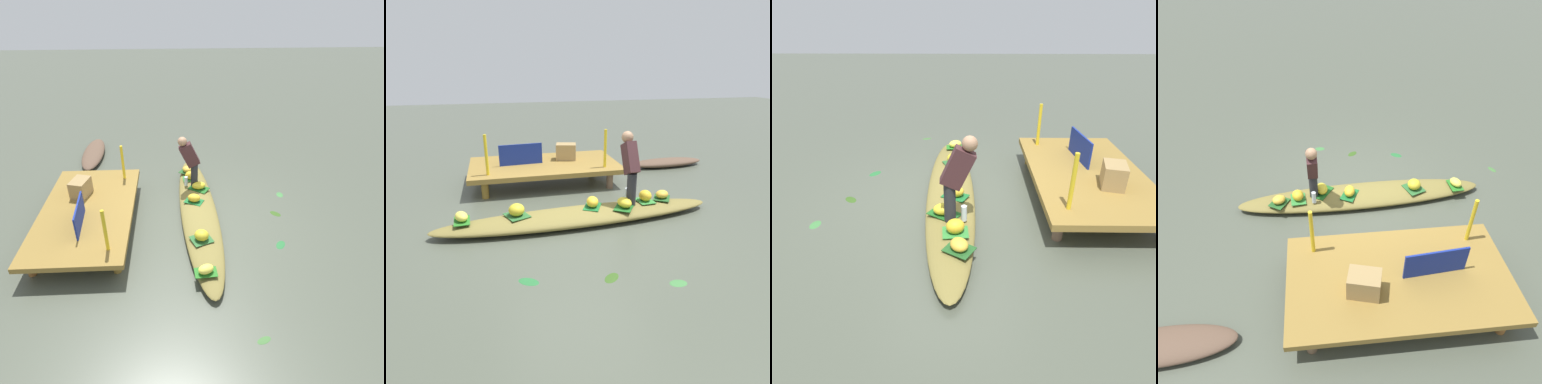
% 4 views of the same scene
% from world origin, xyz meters
% --- Properties ---
extents(canal_water, '(40.00, 40.00, 0.00)m').
position_xyz_m(canal_water, '(0.00, 0.00, 0.00)').
color(canal_water, '#4B5143').
rests_on(canal_water, ground).
extents(dock_platform, '(3.20, 1.80, 0.44)m').
position_xyz_m(dock_platform, '(-0.25, 2.23, 0.38)').
color(dock_platform, olive).
rests_on(dock_platform, ground).
extents(vendor_boat, '(4.74, 0.97, 0.22)m').
position_xyz_m(vendor_boat, '(0.00, 0.00, 0.11)').
color(vendor_boat, olive).
rests_on(vendor_boat, ground).
extents(moored_boat, '(1.99, 0.64, 0.20)m').
position_xyz_m(moored_boat, '(2.98, 2.76, 0.10)').
color(moored_boat, brown).
rests_on(moored_boat, ground).
extents(leaf_mat_0, '(0.44, 0.47, 0.01)m').
position_xyz_m(leaf_mat_0, '(-1.02, 0.02, 0.22)').
color(leaf_mat_0, '#29612D').
rests_on(leaf_mat_0, vendor_boat).
extents(banana_bunch_0, '(0.32, 0.33, 0.19)m').
position_xyz_m(banana_bunch_0, '(-1.02, 0.02, 0.32)').
color(banana_bunch_0, gold).
rests_on(banana_bunch_0, vendor_boat).
extents(leaf_mat_1, '(0.47, 0.52, 0.01)m').
position_xyz_m(leaf_mat_1, '(0.76, -0.05, 0.22)').
color(leaf_mat_1, '#1C5C1F').
rests_on(leaf_mat_1, vendor_boat).
extents(banana_bunch_1, '(0.25, 0.33, 0.16)m').
position_xyz_m(banana_bunch_1, '(0.76, -0.05, 0.30)').
color(banana_bunch_1, gold).
rests_on(banana_bunch_1, vendor_boat).
extents(leaf_mat_2, '(0.26, 0.39, 0.01)m').
position_xyz_m(leaf_mat_2, '(-1.85, 0.01, 0.22)').
color(leaf_mat_2, '#267121').
rests_on(leaf_mat_2, vendor_boat).
extents(banana_bunch_2, '(0.27, 0.31, 0.15)m').
position_xyz_m(banana_bunch_2, '(-1.85, 0.01, 0.29)').
color(banana_bunch_2, '#EBDC4E').
rests_on(banana_bunch_2, vendor_boat).
extents(leaf_mat_3, '(0.40, 0.46, 0.01)m').
position_xyz_m(leaf_mat_3, '(0.24, 0.09, 0.22)').
color(leaf_mat_3, '#19662B').
rests_on(leaf_mat_3, vendor_boat).
extents(banana_bunch_3, '(0.25, 0.31, 0.17)m').
position_xyz_m(banana_bunch_3, '(0.24, 0.09, 0.31)').
color(banana_bunch_3, yellow).
rests_on(banana_bunch_3, vendor_boat).
extents(leaf_mat_4, '(0.30, 0.36, 0.01)m').
position_xyz_m(leaf_mat_4, '(1.21, 0.12, 0.22)').
color(leaf_mat_4, '#338637').
rests_on(leaf_mat_4, vendor_boat).
extents(banana_bunch_4, '(0.25, 0.28, 0.19)m').
position_xyz_m(banana_bunch_4, '(1.21, 0.12, 0.32)').
color(banana_bunch_4, yellow).
rests_on(banana_bunch_4, vendor_boat).
extents(leaf_mat_5, '(0.41, 0.44, 0.01)m').
position_xyz_m(leaf_mat_5, '(1.57, 0.18, 0.22)').
color(leaf_mat_5, '#215522').
rests_on(leaf_mat_5, vendor_boat).
extents(banana_bunch_5, '(0.32, 0.31, 0.14)m').
position_xyz_m(banana_bunch_5, '(1.57, 0.18, 0.29)').
color(banana_bunch_5, gold).
rests_on(banana_bunch_5, vendor_boat).
extents(vendor_person, '(0.21, 0.49, 1.21)m').
position_xyz_m(vendor_person, '(0.91, 0.14, 0.91)').
color(vendor_person, '#28282D').
rests_on(vendor_person, vendor_boat).
extents(water_bottle, '(0.08, 0.08, 0.23)m').
position_xyz_m(water_bottle, '(0.92, 0.23, 0.33)').
color(water_bottle, silver).
rests_on(water_bottle, vendor_boat).
extents(market_banner, '(0.92, 0.11, 0.45)m').
position_xyz_m(market_banner, '(-0.75, 2.23, 0.66)').
color(market_banner, navy).
rests_on(market_banner, dock_platform).
extents(railing_post_west, '(0.06, 0.06, 0.80)m').
position_xyz_m(railing_post_west, '(-1.45, 1.63, 0.83)').
color(railing_post_west, yellow).
rests_on(railing_post_west, dock_platform).
extents(railing_post_east, '(0.06, 0.06, 0.80)m').
position_xyz_m(railing_post_east, '(0.95, 1.63, 0.83)').
color(railing_post_east, yellow).
rests_on(railing_post_east, dock_platform).
extents(produce_crate, '(0.51, 0.42, 0.36)m').
position_xyz_m(produce_crate, '(0.29, 2.44, 0.62)').
color(produce_crate, '#9C7E4D').
rests_on(produce_crate, dock_platform).
extents(drifting_plant_0, '(0.18, 0.24, 0.01)m').
position_xyz_m(drifting_plant_0, '(-2.98, -0.72, 0.00)').
color(drifting_plant_0, '#3E6E34').
rests_on(drifting_plant_0, ground).
extents(drifting_plant_1, '(0.23, 0.16, 0.01)m').
position_xyz_m(drifting_plant_1, '(0.74, -1.95, 0.00)').
color(drifting_plant_1, '#3B783B').
rests_on(drifting_plant_1, ground).
extents(drifting_plant_2, '(0.28, 0.28, 0.01)m').
position_xyz_m(drifting_plant_2, '(-0.00, -1.66, 0.00)').
color(drifting_plant_2, '#30541B').
rests_on(drifting_plant_2, ground).
extents(drifting_plant_3, '(0.31, 0.27, 0.01)m').
position_xyz_m(drifting_plant_3, '(-1.00, -1.50, 0.00)').
color(drifting_plant_3, '#256933').
rests_on(drifting_plant_3, ground).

